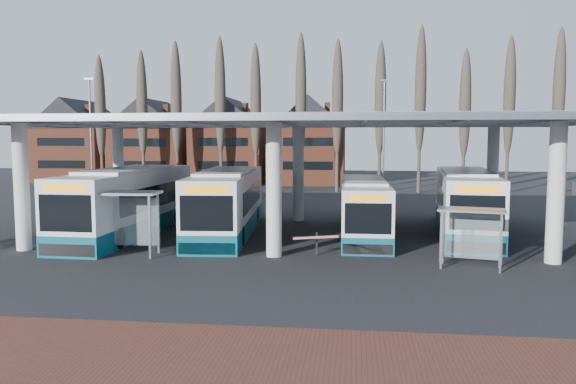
# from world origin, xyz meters

# --- Properties ---
(ground) EXTENTS (140.00, 140.00, 0.00)m
(ground) POSITION_xyz_m (0.00, 0.00, 0.00)
(ground) COLOR black
(ground) RESTS_ON ground
(station_canopy) EXTENTS (32.00, 16.00, 6.34)m
(station_canopy) POSITION_xyz_m (0.00, 8.00, 5.68)
(station_canopy) COLOR silver
(station_canopy) RESTS_ON ground
(poplar_row) EXTENTS (45.10, 1.10, 14.50)m
(poplar_row) POSITION_xyz_m (0.00, 33.00, 8.78)
(poplar_row) COLOR #473D33
(poplar_row) RESTS_ON ground
(townhouse_row) EXTENTS (36.80, 10.30, 12.25)m
(townhouse_row) POSITION_xyz_m (-15.75, 44.00, 5.94)
(townhouse_row) COLOR brown
(townhouse_row) RESTS_ON ground
(lamp_post_a) EXTENTS (0.80, 0.16, 10.17)m
(lamp_post_a) POSITION_xyz_m (-18.00, 22.00, 5.34)
(lamp_post_a) COLOR slate
(lamp_post_a) RESTS_ON ground
(lamp_post_b) EXTENTS (0.80, 0.16, 10.17)m
(lamp_post_b) POSITION_xyz_m (6.00, 26.00, 5.34)
(lamp_post_b) COLOR slate
(lamp_post_b) RESTS_ON ground
(bus_0) EXTENTS (3.16, 13.24, 3.66)m
(bus_0) POSITION_xyz_m (-8.81, 7.50, 1.72)
(bus_0) COLOR silver
(bus_0) RESTS_ON ground
(bus_1) EXTENTS (3.74, 12.96, 3.55)m
(bus_1) POSITION_xyz_m (-3.47, 8.41, 1.67)
(bus_1) COLOR silver
(bus_1) RESTS_ON ground
(bus_2) EXTENTS (2.56, 11.19, 3.10)m
(bus_2) POSITION_xyz_m (4.10, 8.55, 1.46)
(bus_2) COLOR silver
(bus_2) RESTS_ON ground
(bus_3) EXTENTS (4.08, 12.96, 3.54)m
(bus_3) POSITION_xyz_m (9.74, 10.02, 1.67)
(bus_3) COLOR silver
(bus_3) RESTS_ON ground
(shelter_1) EXTENTS (3.19, 1.70, 2.90)m
(shelter_1) POSITION_xyz_m (-6.73, 2.06, 2.11)
(shelter_1) COLOR gray
(shelter_1) RESTS_ON ground
(shelter_2) EXTENTS (2.86, 1.86, 2.45)m
(shelter_2) POSITION_xyz_m (8.33, 1.25, 1.78)
(shelter_2) COLOR gray
(shelter_2) RESTS_ON ground
(barrier) EXTENTS (1.99, 0.93, 1.05)m
(barrier) POSITION_xyz_m (1.89, 2.58, 0.81)
(barrier) COLOR black
(barrier) RESTS_ON ground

